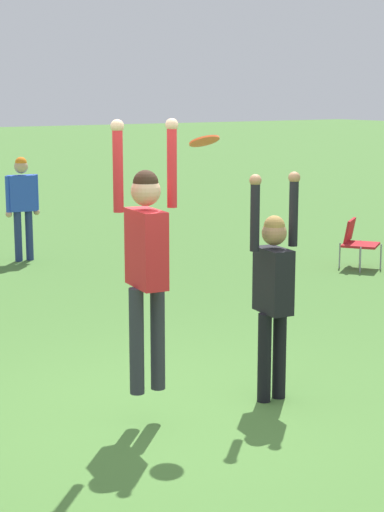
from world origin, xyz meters
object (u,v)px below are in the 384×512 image
person_jumping (146,249)px  frisbee (204,141)px  person_defending (273,283)px  camping_chair_3 (356,240)px  person_spectator_far (22,199)px

person_jumping → frisbee: size_ratio=8.61×
person_defending → camping_chair_3: person_defending is taller
frisbee → person_spectator_far: bearing=78.9°
person_jumping → person_spectator_far: size_ratio=1.32×
person_jumping → person_spectator_far: person_jumping is taller
person_jumping → camping_chair_3: person_jumping is taller
camping_chair_3 → person_spectator_far: 5.34m
person_jumping → camping_chair_3: 7.07m
person_jumping → person_spectator_far: bearing=-7.1°
person_defending → camping_chair_3: (4.83, 3.77, -0.62)m
person_defending → camping_chair_3: 6.16m
person_defending → frisbee: frisbee is taller
person_defending → camping_chair_3: bearing=136.5°
frisbee → person_jumping: bearing=-173.7°
person_spectator_far → person_jumping: bearing=-94.7°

